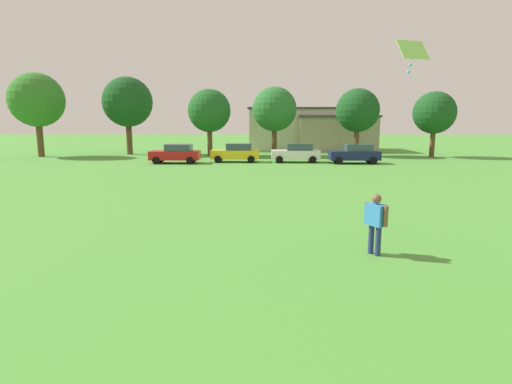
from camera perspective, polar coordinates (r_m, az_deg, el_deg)
ground_plane at (r=31.24m, az=-6.59°, el=2.83°), size 160.00×160.00×0.00m
adult_bystander at (r=12.15m, az=15.98°, el=-3.55°), size 0.58×0.71×1.73m
kite at (r=14.83m, az=20.55°, el=17.41°), size 1.08×0.76×1.05m
parked_car_red_0 at (r=37.43m, az=-10.85°, el=5.18°), size 4.30×2.02×1.68m
parked_car_yellow_1 at (r=37.89m, az=-2.73°, el=5.39°), size 4.30×2.02×1.68m
parked_car_white_2 at (r=37.81m, az=5.52°, el=5.35°), size 4.30×2.02×1.68m
parked_car_navy_3 at (r=37.62m, az=13.36°, el=5.11°), size 4.30×2.02×1.68m
tree_far_left at (r=48.75m, az=-27.70°, el=11.01°), size 5.44×5.44×8.48m
tree_left at (r=48.40m, az=-17.10°, el=11.61°), size 5.37×5.37×8.36m
tree_center_left at (r=44.59m, az=-6.38°, el=10.92°), size 4.45×4.45×6.93m
tree_center_right at (r=44.30m, az=2.54°, el=11.18°), size 4.60×4.60×7.16m
tree_right at (r=45.20m, az=13.67°, el=10.72°), size 4.47×4.47×6.97m
tree_far_right at (r=46.52m, az=23.14°, el=9.88°), size 4.23×4.23×6.59m
house_left at (r=52.83m, az=4.72°, el=8.54°), size 10.49×6.31×5.25m
house_right at (r=53.46m, az=10.55°, el=7.91°), size 9.50×8.59×4.28m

